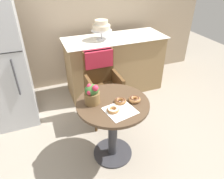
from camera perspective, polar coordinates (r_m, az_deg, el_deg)
ground_plane at (r=2.53m, az=0.19°, el=-16.87°), size 8.00×8.00×0.00m
back_wall at (r=3.49m, az=-11.90°, el=22.29°), size 4.80×0.10×2.70m
cafe_table at (r=2.18m, az=0.22°, el=-8.07°), size 0.72×0.72×0.72m
wicker_chair at (r=2.68m, az=-2.99°, el=3.72°), size 0.42×0.45×0.95m
paper_napkin at (r=1.94m, az=2.24°, el=-5.73°), size 0.31×0.30×0.00m
donut_front at (r=2.03m, az=2.26°, el=-3.09°), size 0.11×0.11×0.04m
donut_mid at (r=1.92m, az=0.27°, el=-5.44°), size 0.12×0.12×0.04m
donut_side at (r=2.06m, az=6.18°, el=-2.61°), size 0.12×0.12×0.04m
flower_vase at (r=1.99m, az=-5.44°, el=-1.11°), size 0.15×0.15×0.22m
display_counter at (r=3.40m, az=0.78°, el=6.78°), size 1.56×0.62×0.90m
tiered_cake_stand at (r=3.11m, az=-2.91°, el=16.68°), size 0.30×0.30×0.28m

